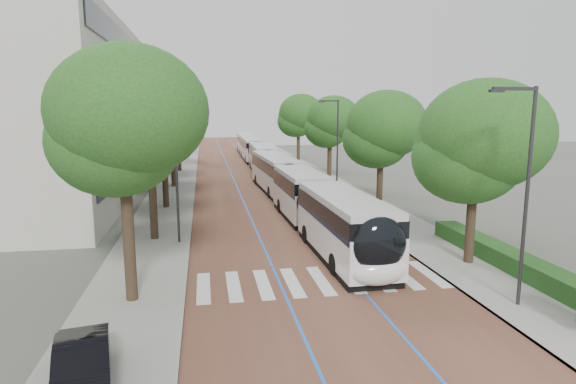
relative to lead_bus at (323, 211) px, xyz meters
The scene contains 22 objects.
ground 8.16m from the lead_bus, 104.25° to the right, with size 160.00×160.00×0.00m, color #51544C.
road 32.35m from the lead_bus, 93.49° to the left, with size 11.00×140.00×0.02m, color brown.
sidewalk_left 33.65m from the lead_bus, 106.36° to the left, with size 4.00×140.00×0.12m, color gray.
sidewalk_right 32.76m from the lead_bus, 80.27° to the left, with size 4.00×140.00×0.12m, color gray.
kerb_left 33.16m from the lead_bus, 103.21° to the left, with size 0.20×140.00×0.14m, color gray.
kerb_right 32.49m from the lead_bus, 83.58° to the left, with size 0.20×140.00×0.14m, color gray.
zebra_crossing 7.16m from the lead_bus, 104.68° to the right, with size 10.55×3.60×0.01m.
lane_line_left 32.48m from the lead_bus, 96.32° to the left, with size 0.12×126.00×0.01m, color blue.
lane_line_right 32.29m from the lead_bus, 90.66° to the left, with size 0.12×126.00×0.01m, color blue.
office_building 29.98m from the lead_bus, 136.64° to the left, with size 18.11×40.00×14.00m.
hedge 10.59m from the lead_bus, 47.39° to the right, with size 1.20×14.00×0.80m, color #1E4819.
streetlight_near 12.14m from the lead_bus, 66.61° to the right, with size 1.82×0.20×8.00m.
streetlight_far 15.32m from the lead_bus, 71.92° to the left, with size 1.82×0.20×8.00m.
lamp_post_left 8.45m from the lead_bus, behind, with size 0.14×0.14×8.00m, color #2F2F32.
trees_left 18.96m from the lead_bus, 121.14° to the left, with size 5.97×60.38×9.21m.
trees_right 15.28m from the lead_bus, 67.04° to the left, with size 5.94×47.86×8.72m.
lead_bus is the anchor object (origin of this frame).
bus_queued_0 16.25m from the lead_bus, 90.87° to the left, with size 3.01×12.49×3.20m.
bus_queued_1 29.53m from the lead_bus, 89.54° to the left, with size 2.85×12.46×3.20m.
bus_queued_2 43.22m from the lead_bus, 89.59° to the left, with size 2.62×12.42×3.20m.
bus_queued_3 56.11m from the lead_bus, 89.43° to the left, with size 2.79×12.45×3.20m.
parked_car 17.00m from the lead_bus, 125.47° to the right, with size 1.36×3.90×1.29m, color black.
Camera 1 is at (-4.63, -18.28, 7.32)m, focal length 30.00 mm.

